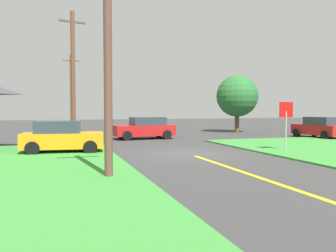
{
  "coord_description": "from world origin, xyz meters",
  "views": [
    {
      "loc": [
        -6.14,
        -15.92,
        2.19
      ],
      "look_at": [
        0.28,
        4.09,
        1.18
      ],
      "focal_mm": 37.05,
      "sensor_mm": 36.0,
      "label": 1
    }
  ],
  "objects_px": {
    "stop_sign": "(286,117)",
    "utility_pole_far": "(72,91)",
    "utility_pole_near": "(108,60)",
    "oak_tree_left": "(237,96)",
    "parked_car_near_building": "(62,137)",
    "utility_pole_mid": "(73,75)",
    "car_approaching_junction": "(145,128)",
    "car_on_crossroad": "(320,128)"
  },
  "relations": [
    {
      "from": "utility_pole_mid",
      "to": "utility_pole_far",
      "type": "bearing_deg",
      "value": 88.21
    },
    {
      "from": "car_approaching_junction",
      "to": "utility_pole_mid",
      "type": "distance_m",
      "value": 6.35
    },
    {
      "from": "utility_pole_mid",
      "to": "utility_pole_far",
      "type": "relative_size",
      "value": 1.11
    },
    {
      "from": "parked_car_near_building",
      "to": "utility_pole_mid",
      "type": "distance_m",
      "value": 7.7
    },
    {
      "from": "utility_pole_near",
      "to": "car_approaching_junction",
      "type": "bearing_deg",
      "value": 71.64
    },
    {
      "from": "parked_car_near_building",
      "to": "utility_pole_far",
      "type": "distance_m",
      "value": 20.77
    },
    {
      "from": "car_approaching_junction",
      "to": "utility_pole_far",
      "type": "relative_size",
      "value": 0.56
    },
    {
      "from": "utility_pole_mid",
      "to": "utility_pole_near",
      "type": "bearing_deg",
      "value": -88.13
    },
    {
      "from": "oak_tree_left",
      "to": "stop_sign",
      "type": "bearing_deg",
      "value": -109.67
    },
    {
      "from": "stop_sign",
      "to": "car_on_crossroad",
      "type": "bearing_deg",
      "value": -140.14
    },
    {
      "from": "oak_tree_left",
      "to": "utility_pole_mid",
      "type": "bearing_deg",
      "value": -162.88
    },
    {
      "from": "car_on_crossroad",
      "to": "parked_car_near_building",
      "type": "xyz_separation_m",
      "value": [
        -18.94,
        -3.47,
        -0.0
      ]
    },
    {
      "from": "parked_car_near_building",
      "to": "utility_pole_far",
      "type": "bearing_deg",
      "value": 92.28
    },
    {
      "from": "utility_pole_near",
      "to": "oak_tree_left",
      "type": "relative_size",
      "value": 1.32
    },
    {
      "from": "car_approaching_junction",
      "to": "parked_car_near_building",
      "type": "relative_size",
      "value": 1.1
    },
    {
      "from": "oak_tree_left",
      "to": "utility_pole_near",
      "type": "bearing_deg",
      "value": -128.74
    },
    {
      "from": "utility_pole_mid",
      "to": "stop_sign",
      "type": "bearing_deg",
      "value": -43.45
    },
    {
      "from": "parked_car_near_building",
      "to": "oak_tree_left",
      "type": "height_order",
      "value": "oak_tree_left"
    },
    {
      "from": "stop_sign",
      "to": "oak_tree_left",
      "type": "distance_m",
      "value": 15.33
    },
    {
      "from": "car_approaching_junction",
      "to": "utility_pole_mid",
      "type": "relative_size",
      "value": 0.51
    },
    {
      "from": "parked_car_near_building",
      "to": "utility_pole_far",
      "type": "relative_size",
      "value": 0.51
    },
    {
      "from": "utility_pole_mid",
      "to": "car_approaching_junction",
      "type": "bearing_deg",
      "value": 2.74
    },
    {
      "from": "car_on_crossroad",
      "to": "utility_pole_far",
      "type": "bearing_deg",
      "value": 40.82
    },
    {
      "from": "car_on_crossroad",
      "to": "utility_pole_mid",
      "type": "xyz_separation_m",
      "value": [
        -18.07,
        3.19,
        3.76
      ]
    },
    {
      "from": "parked_car_near_building",
      "to": "oak_tree_left",
      "type": "bearing_deg",
      "value": 41.05
    },
    {
      "from": "parked_car_near_building",
      "to": "car_approaching_junction",
      "type": "bearing_deg",
      "value": 55.02
    },
    {
      "from": "car_approaching_junction",
      "to": "parked_car_near_building",
      "type": "distance_m",
      "value": 9.14
    },
    {
      "from": "stop_sign",
      "to": "utility_pole_far",
      "type": "bearing_deg",
      "value": -66.81
    },
    {
      "from": "stop_sign",
      "to": "utility_pole_mid",
      "type": "relative_size",
      "value": 0.29
    },
    {
      "from": "utility_pole_mid",
      "to": "oak_tree_left",
      "type": "bearing_deg",
      "value": 17.12
    },
    {
      "from": "parked_car_near_building",
      "to": "utility_pole_mid",
      "type": "height_order",
      "value": "utility_pole_mid"
    },
    {
      "from": "car_on_crossroad",
      "to": "utility_pole_far",
      "type": "xyz_separation_m",
      "value": [
        -17.64,
        16.99,
        3.31
      ]
    },
    {
      "from": "utility_pole_near",
      "to": "oak_tree_left",
      "type": "distance_m",
      "value": 23.74
    },
    {
      "from": "car_on_crossroad",
      "to": "parked_car_near_building",
      "type": "distance_m",
      "value": 19.26
    },
    {
      "from": "utility_pole_near",
      "to": "stop_sign",
      "type": "bearing_deg",
      "value": 23.19
    },
    {
      "from": "car_approaching_junction",
      "to": "oak_tree_left",
      "type": "relative_size",
      "value": 0.83
    },
    {
      "from": "stop_sign",
      "to": "utility_pole_far",
      "type": "xyz_separation_m",
      "value": [
        -9.74,
        23.44,
        2.29
      ]
    },
    {
      "from": "stop_sign",
      "to": "parked_car_near_building",
      "type": "distance_m",
      "value": 11.49
    },
    {
      "from": "parked_car_near_building",
      "to": "oak_tree_left",
      "type": "xyz_separation_m",
      "value": [
        16.18,
        11.38,
        2.65
      ]
    },
    {
      "from": "car_on_crossroad",
      "to": "oak_tree_left",
      "type": "relative_size",
      "value": 0.79
    },
    {
      "from": "car_approaching_junction",
      "to": "utility_pole_mid",
      "type": "bearing_deg",
      "value": -0.16
    },
    {
      "from": "utility_pole_near",
      "to": "oak_tree_left",
      "type": "bearing_deg",
      "value": 51.26
    }
  ]
}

